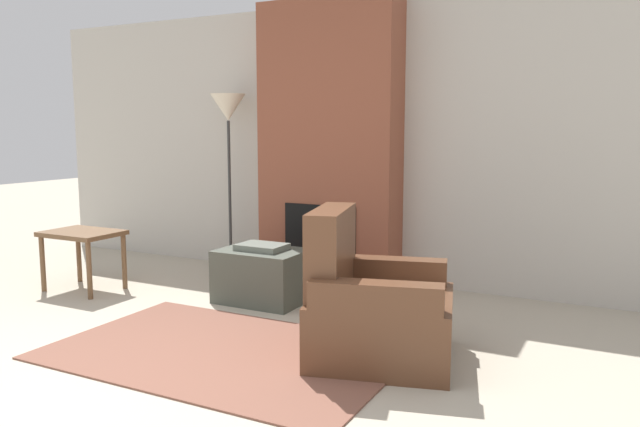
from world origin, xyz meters
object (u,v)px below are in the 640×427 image
armchair (371,313)px  side_table (83,240)px  ottoman (262,275)px  floor_lamp_left (228,116)px

armchair → side_table: armchair is taller
ottoman → armchair: (1.30, -0.77, 0.06)m
armchair → floor_lamp_left: (-2.21, 1.61, 1.28)m
ottoman → floor_lamp_left: floor_lamp_left is taller
ottoman → side_table: size_ratio=1.09×
side_table → armchair: bearing=-7.0°
floor_lamp_left → ottoman: bearing=-42.4°
floor_lamp_left → armchair: bearing=-36.0°
ottoman → floor_lamp_left: 1.82m
armchair → side_table: (-2.93, 0.36, 0.17)m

